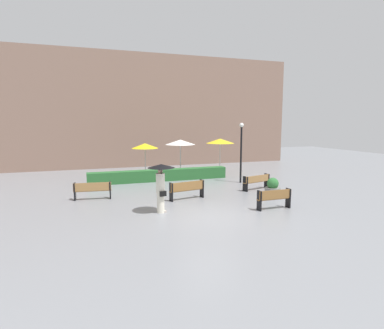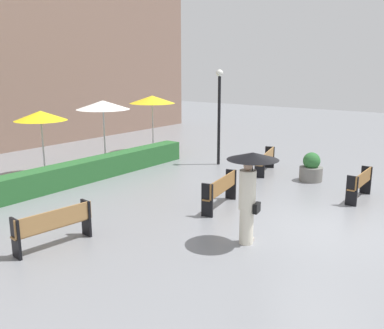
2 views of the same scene
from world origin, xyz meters
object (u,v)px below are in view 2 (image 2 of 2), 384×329
at_px(lamp_post, 219,107).
at_px(patio_umbrella_yellow_far, 152,100).
at_px(bench_far_right, 266,159).
at_px(pedestrian_with_umbrella, 250,182).
at_px(bench_far_left, 54,224).
at_px(planter_pot, 311,169).
at_px(bench_mid_center, 221,189).
at_px(bench_near_right, 361,183).
at_px(patio_umbrella_yellow, 41,116).
at_px(patio_umbrella_white, 103,105).

height_order(lamp_post, patio_umbrella_yellow_far, lamp_post).
relative_size(bench_far_right, pedestrian_with_umbrella, 0.87).
distance_m(bench_far_left, patio_umbrella_yellow_far, 10.99).
relative_size(planter_pot, patio_umbrella_yellow_far, 0.38).
bearing_deg(bench_mid_center, bench_near_right, -43.38).
distance_m(bench_far_left, bench_far_right, 9.06).
height_order(pedestrian_with_umbrella, patio_umbrella_yellow, patio_umbrella_yellow).
distance_m(bench_far_left, pedestrian_with_umbrella, 4.46).
bearing_deg(bench_far_left, bench_mid_center, -18.20).
relative_size(lamp_post, patio_umbrella_yellow, 1.60).
distance_m(bench_far_left, bench_near_right, 8.88).
bearing_deg(patio_umbrella_yellow_far, bench_near_right, -99.69).
relative_size(bench_far_left, patio_umbrella_yellow_far, 0.70).
xyz_separation_m(lamp_post, patio_umbrella_yellow, (-5.43, 4.10, -0.14)).
height_order(bench_far_left, patio_umbrella_yellow, patio_umbrella_yellow).
bearing_deg(patio_umbrella_yellow_far, bench_far_left, -149.96).
relative_size(bench_far_right, lamp_post, 0.48).
relative_size(pedestrian_with_umbrella, planter_pot, 2.09).
xyz_separation_m(bench_mid_center, patio_umbrella_yellow_far, (4.83, 6.90, 1.92)).
distance_m(pedestrian_with_umbrella, patio_umbrella_yellow, 9.20).
distance_m(bench_mid_center, planter_pot, 4.47).
bearing_deg(bench_far_right, lamp_post, 87.16).
xyz_separation_m(bench_far_left, pedestrian_with_umbrella, (2.74, -3.39, 0.94)).
distance_m(bench_near_right, pedestrian_with_umbrella, 5.14).
xyz_separation_m(lamp_post, patio_umbrella_yellow_far, (0.21, 3.79, 0.11)).
height_order(bench_mid_center, bench_near_right, bench_mid_center).
bearing_deg(bench_near_right, bench_far_left, 149.83).
height_order(planter_pot, lamp_post, lamp_post).
xyz_separation_m(bench_mid_center, bench_far_right, (4.51, 0.89, -0.04)).
bearing_deg(lamp_post, bench_far_left, -169.92).
relative_size(bench_mid_center, patio_umbrella_white, 0.72).
xyz_separation_m(bench_far_right, bench_near_right, (-1.37, -3.87, 0.02)).
bearing_deg(bench_near_right, patio_umbrella_yellow, 111.21).
height_order(pedestrian_with_umbrella, patio_umbrella_white, patio_umbrella_white).
xyz_separation_m(bench_far_left, planter_pot, (8.90, -2.43, -0.09)).
xyz_separation_m(bench_far_right, pedestrian_with_umbrella, (-6.30, -2.79, 0.95)).
bearing_deg(bench_mid_center, bench_far_right, 11.20).
bearing_deg(pedestrian_with_umbrella, planter_pot, 8.80).
relative_size(bench_near_right, planter_pot, 1.60).
height_order(bench_near_right, patio_umbrella_yellow, patio_umbrella_yellow).
height_order(bench_far_right, lamp_post, lamp_post).
height_order(bench_mid_center, patio_umbrella_white, patio_umbrella_white).
xyz_separation_m(pedestrian_with_umbrella, lamp_post, (6.41, 5.01, 0.90)).
xyz_separation_m(planter_pot, patio_umbrella_white, (-2.76, 7.56, 2.03)).
height_order(lamp_post, patio_umbrella_white, lamp_post).
bearing_deg(patio_umbrella_yellow, patio_umbrella_yellow_far, -3.22).
height_order(bench_mid_center, bench_far_left, bench_mid_center).
bearing_deg(bench_mid_center, patio_umbrella_white, 76.30).
xyz_separation_m(planter_pot, lamp_post, (0.25, 4.06, 1.92)).
height_order(bench_far_right, patio_umbrella_yellow, patio_umbrella_yellow).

